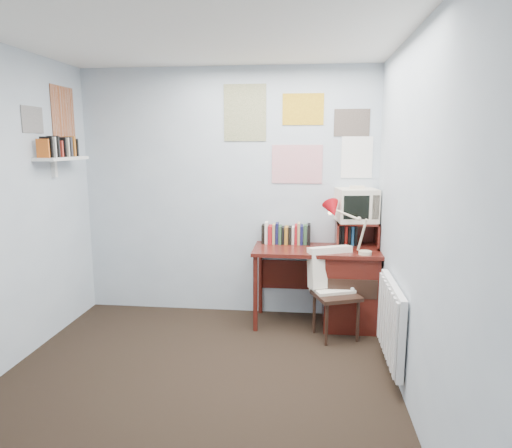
{
  "coord_description": "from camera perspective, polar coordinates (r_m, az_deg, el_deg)",
  "views": [
    {
      "loc": [
        0.8,
        -2.82,
        1.76
      ],
      "look_at": [
        0.37,
        1.0,
        1.07
      ],
      "focal_mm": 32.0,
      "sensor_mm": 36.0,
      "label": 1
    }
  ],
  "objects": [
    {
      "name": "ceiling",
      "position": [
        3.03,
        -10.05,
        24.14
      ],
      "size": [
        3.0,
        3.5,
        0.02
      ],
      "primitive_type": "cube",
      "color": "white",
      "rests_on": "back_wall"
    },
    {
      "name": "right_wall",
      "position": [
        2.95,
        19.98,
        -0.43
      ],
      "size": [
        0.02,
        3.5,
        2.5
      ],
      "primitive_type": "cube",
      "color": "silver",
      "rests_on": "ground"
    },
    {
      "name": "book_row",
      "position": [
        4.57,
        4.5,
        -1.13
      ],
      "size": [
        0.6,
        0.14,
        0.22
      ],
      "primitive_type": "cube",
      "color": "#501812",
      "rests_on": "desk"
    },
    {
      "name": "desk",
      "position": [
        4.53,
        10.88,
        -7.48
      ],
      "size": [
        1.2,
        0.55,
        0.76
      ],
      "color": "#501812",
      "rests_on": "ground"
    },
    {
      "name": "desk_lamp",
      "position": [
        4.22,
        13.6,
        -0.9
      ],
      "size": [
        0.33,
        0.29,
        0.43
      ],
      "primitive_type": "cube",
      "rotation": [
        0.0,
        0.0,
        -0.12
      ],
      "color": "#AE0B14",
      "rests_on": "desk"
    },
    {
      "name": "desk_chair",
      "position": [
        4.23,
        9.99,
        -8.8
      ],
      "size": [
        0.52,
        0.51,
        0.8
      ],
      "primitive_type": "cube",
      "rotation": [
        0.0,
        0.0,
        0.37
      ],
      "color": "black",
      "rests_on": "ground"
    },
    {
      "name": "tv_riser",
      "position": [
        4.53,
        12.47,
        -1.26
      ],
      "size": [
        0.4,
        0.3,
        0.25
      ],
      "primitive_type": "cube",
      "color": "#501812",
      "rests_on": "desk"
    },
    {
      "name": "posters_left",
      "position": [
        4.55,
        -24.5,
        12.26
      ],
      "size": [
        0.01,
        0.7,
        0.6
      ],
      "primitive_type": "cube",
      "color": "white",
      "rests_on": "left_wall"
    },
    {
      "name": "wall_shelf",
      "position": [
        4.5,
        -23.11,
        7.54
      ],
      "size": [
        0.2,
        0.62,
        0.24
      ],
      "primitive_type": "cube",
      "color": "white",
      "rests_on": "left_wall"
    },
    {
      "name": "back_wall",
      "position": [
        4.67,
        -3.54,
        3.84
      ],
      "size": [
        3.0,
        0.02,
        2.5
      ],
      "primitive_type": "cube",
      "color": "silver",
      "rests_on": "ground"
    },
    {
      "name": "posters_back",
      "position": [
        4.57,
        5.22,
        11.21
      ],
      "size": [
        1.2,
        0.01,
        0.9
      ],
      "primitive_type": "cube",
      "color": "white",
      "rests_on": "back_wall"
    },
    {
      "name": "crt_tv",
      "position": [
        4.5,
        12.44,
        2.51
      ],
      "size": [
        0.41,
        0.39,
        0.35
      ],
      "primitive_type": "cube",
      "rotation": [
        0.0,
        0.0,
        0.15
      ],
      "color": "beige",
      "rests_on": "tv_riser"
    },
    {
      "name": "radiator",
      "position": [
        3.69,
        16.57,
        -11.61
      ],
      "size": [
        0.09,
        0.8,
        0.6
      ],
      "primitive_type": "cube",
      "color": "white",
      "rests_on": "right_wall"
    },
    {
      "name": "ground",
      "position": [
        3.42,
        -8.67,
        -20.95
      ],
      "size": [
        3.5,
        3.5,
        0.0
      ],
      "primitive_type": "plane",
      "color": "black",
      "rests_on": "ground"
    }
  ]
}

